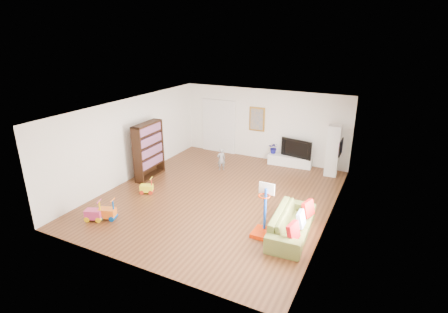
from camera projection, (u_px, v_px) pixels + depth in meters
The scene contains 25 objects.
floor at pixel (218, 196), 10.58m from camera, with size 6.50×7.50×0.00m, color brown.
ceiling at pixel (218, 108), 9.66m from camera, with size 6.50×7.50×0.00m, color white.
wall_back at pixel (263, 125), 13.27m from camera, with size 6.50×0.00×2.70m, color white.
wall_front at pixel (131, 210), 6.96m from camera, with size 6.50×0.00×2.70m, color silver.
wall_left at pixel (130, 139), 11.48m from camera, with size 0.00×7.50×2.70m, color white.
wall_right at pixel (333, 174), 8.75m from camera, with size 0.00×7.50×2.70m, color silver.
navy_accent at pixel (343, 140), 9.76m from camera, with size 0.01×3.20×1.70m, color black.
olive_wainscot at pixel (338, 184), 10.22m from camera, with size 0.01×3.20×1.00m, color brown.
doorway at pixel (219, 127), 14.14m from camera, with size 1.45×0.06×2.10m, color white.
painting_back at pixel (257, 119), 13.27m from camera, with size 0.62×0.06×0.92m, color gold.
artwork_right at pixel (341, 148), 10.06m from camera, with size 0.04×0.56×0.46m, color #7F3F8C.
media_console at pixel (290, 161), 12.91m from camera, with size 1.60×0.40×0.37m, color white.
tall_cabinet at pixel (333, 151), 11.84m from camera, with size 0.41×0.41×1.77m, color white.
bookshelf at pixel (149, 151), 11.67m from camera, with size 0.34×1.29×1.89m, color black.
sofa at pixel (292, 223), 8.49m from camera, with size 2.11×0.82×0.62m, color olive.
basketball_hoop at pixel (263, 211), 8.36m from camera, with size 0.45×0.55×1.32m, color #C82800.
ride_on_yellow at pixel (146, 185), 10.69m from camera, with size 0.38×0.24×0.51m, color #FEF622.
ride_on_orange at pixel (107, 209), 9.20m from camera, with size 0.44×0.27×0.58m, color orange.
ride_on_pink at pixel (93, 210), 9.14m from camera, with size 0.43×0.27×0.58m, color #CA3572.
child at pixel (221, 159), 12.44m from camera, with size 0.30×0.19×0.81m, color gray.
tv at pixel (298, 148), 12.68m from camera, with size 1.18×0.16×0.68m, color black.
vase_plant at pixel (274, 148), 13.08m from camera, with size 0.38×0.33×0.42m, color navy.
pillow_left at pixel (293, 232), 7.82m from camera, with size 0.11×0.41×0.41m, color red.
pillow_center at pixel (301, 219), 8.34m from camera, with size 0.10×0.37×0.37m, color white.
pillow_right at pixel (308, 209), 8.82m from camera, with size 0.11×0.40×0.40m, color #B3100D.
Camera 1 is at (4.43, -8.45, 4.73)m, focal length 28.00 mm.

